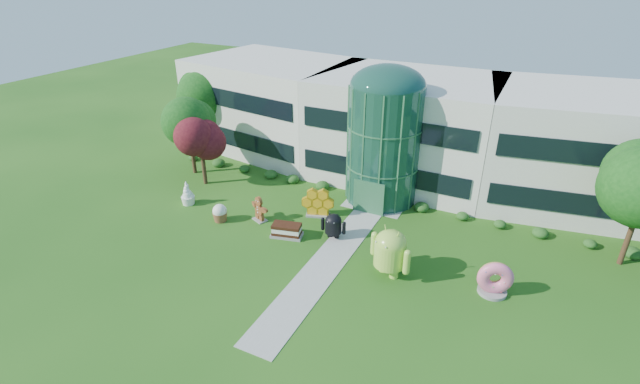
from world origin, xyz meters
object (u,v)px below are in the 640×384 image
at_px(donut, 495,278).
at_px(gingerbread, 259,209).
at_px(android_black, 333,224).
at_px(android_green, 390,249).

height_order(donut, gingerbread, donut).
distance_m(android_black, donut, 11.68).
distance_m(android_green, gingerbread, 11.69).
relative_size(android_green, android_black, 1.68).
bearing_deg(donut, android_black, 156.07).
xyz_separation_m(donut, gingerbread, (-17.90, 1.13, -0.10)).
xyz_separation_m(android_black, donut, (11.60, -1.41, 0.01)).
xyz_separation_m(android_black, gingerbread, (-6.30, -0.29, -0.09)).
distance_m(android_green, android_black, 5.76).
height_order(android_black, gingerbread, android_black).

